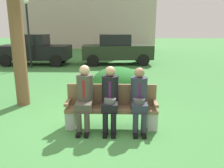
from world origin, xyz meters
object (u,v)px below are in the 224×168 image
object	(u,v)px
park_bench	(111,108)
seated_man_middle	(110,95)
seated_man_right	(139,96)
street_lamp	(28,26)
shrub_near_bench	(118,83)
parked_car_near	(34,50)
parked_car_far	(117,49)
seated_man_left	(85,94)

from	to	relation	value
park_bench	seated_man_middle	world-z (taller)	seated_man_middle
seated_man_right	street_lamp	xyz separation A→B (m)	(-5.01, 7.25, 1.38)
seated_man_right	shrub_near_bench	distance (m)	2.13
seated_man_middle	parked_car_near	world-z (taller)	parked_car_near
parked_car_far	street_lamp	bearing A→B (deg)	-162.98
park_bench	seated_man_left	world-z (taller)	seated_man_left
park_bench	street_lamp	size ratio (longest dim) A/B	0.56
seated_man_left	parked_car_near	world-z (taller)	parked_car_near
seated_man_left	parked_car_far	xyz separation A→B (m)	(0.54, 8.60, 0.09)
park_bench	shrub_near_bench	bearing A→B (deg)	86.70
seated_man_left	street_lamp	distance (m)	8.33
parked_car_near	parked_car_far	distance (m)	4.63
seated_man_left	seated_man_middle	size ratio (longest dim) A/B	1.01
park_bench	shrub_near_bench	xyz separation A→B (m)	(0.11, 1.94, 0.06)
seated_man_left	seated_man_right	world-z (taller)	seated_man_left
seated_man_middle	seated_man_right	xyz separation A→B (m)	(0.59, -0.00, -0.01)
seated_man_right	seated_man_middle	bearing A→B (deg)	179.77
shrub_near_bench	parked_car_far	xyz separation A→B (m)	(-0.12, 6.54, 0.36)
parked_car_near	parked_car_far	bearing A→B (deg)	4.03
seated_man_middle	parked_car_far	size ratio (longest dim) A/B	0.33
park_bench	parked_car_far	bearing A→B (deg)	90.03
seated_man_left	parked_car_far	size ratio (longest dim) A/B	0.33
seated_man_middle	shrub_near_bench	world-z (taller)	seated_man_middle
seated_man_left	street_lamp	world-z (taller)	street_lamp
seated_man_right	street_lamp	distance (m)	8.92
seated_man_middle	parked_car_near	bearing A→B (deg)	119.04
seated_man_left	shrub_near_bench	size ratio (longest dim) A/B	0.87
parked_car_near	seated_man_left	bearing A→B (deg)	-63.77
parked_car_near	parked_car_far	xyz separation A→B (m)	(4.62, 0.33, 0.00)
park_bench	parked_car_far	world-z (taller)	parked_car_far
seated_man_right	parked_car_far	world-z (taller)	parked_car_far
seated_man_left	shrub_near_bench	bearing A→B (deg)	72.32
street_lamp	seated_man_left	bearing A→B (deg)	-61.67
park_bench	seated_man_middle	size ratio (longest dim) A/B	1.44
seated_man_middle	parked_car_far	bearing A→B (deg)	89.86
parked_car_far	seated_man_left	bearing A→B (deg)	-93.60
seated_man_right	street_lamp	world-z (taller)	street_lamp
seated_man_left	seated_man_middle	world-z (taller)	seated_man_left
shrub_near_bench	seated_man_middle	bearing A→B (deg)	-93.78
seated_man_middle	street_lamp	distance (m)	8.60
seated_man_left	parked_car_near	xyz separation A→B (m)	(-4.08, 8.27, 0.09)
seated_man_right	park_bench	bearing A→B (deg)	166.79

